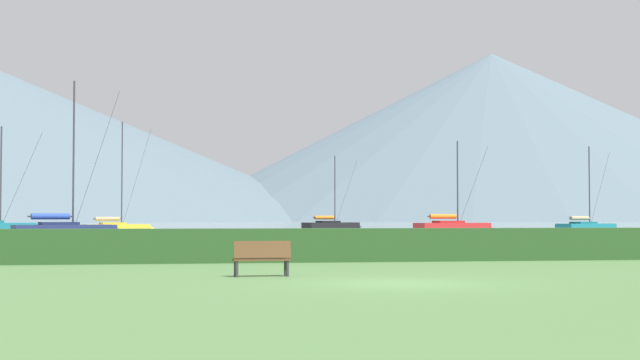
# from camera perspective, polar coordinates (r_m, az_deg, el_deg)

# --- Properties ---
(ground_plane) EXTENTS (1000.00, 1000.00, 0.00)m
(ground_plane) POSITION_cam_1_polar(r_m,az_deg,el_deg) (22.66, 4.83, -6.25)
(ground_plane) COLOR #517A42
(harbor_water) EXTENTS (320.00, 246.00, 0.00)m
(harbor_water) POSITION_cam_1_polar(r_m,az_deg,el_deg) (158.99, -7.69, -2.78)
(harbor_water) COLOR #8C9EA3
(harbor_water) RESTS_ON ground_plane
(hedge_line) EXTENTS (80.00, 1.20, 1.18)m
(hedge_line) POSITION_cam_1_polar(r_m,az_deg,el_deg) (33.38, 0.07, -3.95)
(hedge_line) COLOR #284C23
(hedge_line) RESTS_ON ground_plane
(sailboat_slip_0) EXTENTS (6.94, 4.11, 8.18)m
(sailboat_slip_0) POSITION_cam_1_polar(r_m,az_deg,el_deg) (91.65, 15.79, -2.78)
(sailboat_slip_0) COLOR #19707A
(sailboat_slip_0) RESTS_ON harbor_water
(sailboat_slip_1) EXTENTS (7.10, 4.23, 8.13)m
(sailboat_slip_1) POSITION_cam_1_polar(r_m,az_deg,el_deg) (101.28, 0.70, -2.79)
(sailboat_slip_1) COLOR black
(sailboat_slip_1) RESTS_ON harbor_water
(sailboat_slip_4) EXTENTS (7.77, 4.16, 10.81)m
(sailboat_slip_4) POSITION_cam_1_polar(r_m,az_deg,el_deg) (65.80, -15.08, -2.97)
(sailboat_slip_4) COLOR navy
(sailboat_slip_4) RESTS_ON harbor_water
(sailboat_slip_6) EXTENTS (6.72, 3.68, 10.17)m
(sailboat_slip_6) POSITION_cam_1_polar(r_m,az_deg,el_deg) (86.61, -12.14, -2.85)
(sailboat_slip_6) COLOR gold
(sailboat_slip_6) RESTS_ON harbor_water
(sailboat_slip_7) EXTENTS (7.81, 3.51, 8.30)m
(sailboat_slip_7) POSITION_cam_1_polar(r_m,az_deg,el_deg) (84.26, 8.04, -2.86)
(sailboat_slip_7) COLOR red
(sailboat_slip_7) RESTS_ON harbor_water
(park_bench_near_path) EXTENTS (1.53, 0.53, 0.95)m
(park_bench_near_path) POSITION_cam_1_polar(r_m,az_deg,el_deg) (25.17, -3.53, -4.65)
(park_bench_near_path) COLOR brown
(park_bench_near_path) RESTS_ON ground_plane
(distant_hill_east_ridge) EXTENTS (304.11, 304.11, 56.40)m
(distant_hill_east_ridge) POSITION_cam_1_polar(r_m,az_deg,el_deg) (473.95, 15.73, 1.08)
(distant_hill_east_ridge) COLOR #425666
(distant_hill_east_ridge) RESTS_ON ground_plane
(distant_hill_far_shoulder) EXTENTS (283.27, 283.27, 72.32)m
(distant_hill_far_shoulder) POSITION_cam_1_polar(r_m,az_deg,el_deg) (415.65, 10.35, 2.59)
(distant_hill_far_shoulder) COLOR slate
(distant_hill_far_shoulder) RESTS_ON ground_plane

